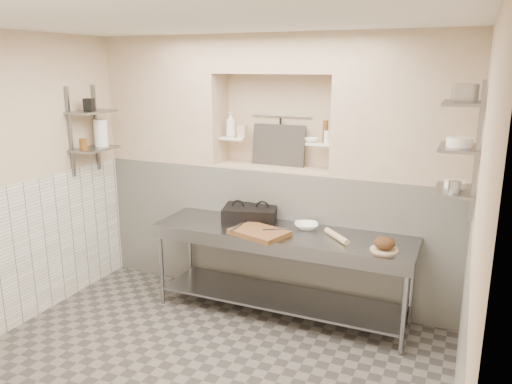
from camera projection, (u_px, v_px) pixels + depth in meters
The scene contains 48 objects.
floor at pixel (198, 375), 4.20m from camera, with size 4.00×3.90×0.10m, color #5A5550.
ceiling at pixel (186, 11), 3.49m from camera, with size 4.00×3.90×0.10m, color silver.
wall_left at pixel (1, 185), 4.64m from camera, with size 0.10×3.90×2.80m, color #C7B294.
wall_right at pixel (482, 248), 3.05m from camera, with size 0.10×3.90×2.80m, color #C7B294.
wall_back at pixel (283, 164), 5.62m from camera, with size 4.00×0.10×2.80m, color #C7B294.
backwall_lower at pixel (274, 230), 5.57m from camera, with size 4.00×0.40×1.40m, color white.
alcove_sill at pixel (275, 168), 5.40m from camera, with size 1.30×0.40×0.02m, color #C7B294.
backwall_pillar_left at pixel (168, 100), 5.74m from camera, with size 1.35×0.40×1.40m, color #C7B294.
backwall_pillar_right at pixel (406, 107), 4.71m from camera, with size 1.35×0.40×1.40m, color #C7B294.
backwall_header at pixel (276, 54), 5.10m from camera, with size 1.30×0.40×0.40m, color #C7B294.
wainscot_left at pixel (15, 257), 4.79m from camera, with size 0.02×3.90×1.40m, color white.
wainscot_right at pixel (460, 348), 3.25m from camera, with size 0.02×3.90×1.40m, color white.
alcove_shelf_left at pixel (233, 138), 5.52m from camera, with size 0.28×0.16×0.03m, color white.
alcove_shelf_right at pixel (320, 144), 5.13m from camera, with size 0.28×0.16×0.03m, color white.
utensil_rail at pixel (281, 116), 5.41m from camera, with size 0.02×0.02×0.70m, color gray.
hanging_steel at pixel (280, 132), 5.44m from camera, with size 0.02×0.02×0.30m, color black.
splash_panel at pixel (278, 145), 5.43m from camera, with size 0.60×0.02×0.45m, color #383330.
shelf_rail_left_a at pixel (96, 128), 5.62m from camera, with size 0.03×0.03×0.95m, color slate.
shelf_rail_left_b at pixel (70, 132), 5.27m from camera, with size 0.03×0.03×0.95m, color slate.
wall_shelf_left_lower at pixel (95, 149), 5.44m from camera, with size 0.30×0.50×0.03m, color slate.
wall_shelf_left_upper at pixel (92, 112), 5.34m from camera, with size 0.30×0.50×0.03m, color slate.
shelf_rail_right_a at pixel (478, 145), 4.08m from camera, with size 0.03×0.03×1.05m, color slate.
shelf_rail_right_b at pixel (477, 153), 3.72m from camera, with size 0.03×0.03×1.05m, color slate.
wall_shelf_right_lower at pixel (455, 190), 4.04m from camera, with size 0.30×0.50×0.03m, color slate.
wall_shelf_right_mid at pixel (459, 148), 3.95m from camera, with size 0.30×0.50×0.03m, color slate.
wall_shelf_right_upper at pixel (464, 103), 3.87m from camera, with size 0.30×0.50×0.03m, color slate.
prep_table at pixel (281, 256), 4.97m from camera, with size 2.60×0.70×0.90m.
panini_press at pixel (250, 213), 5.24m from camera, with size 0.63×0.53×0.15m.
cutting_board at pixel (259, 232), 4.80m from camera, with size 0.52×0.37×0.05m, color brown.
knife_blade at pixel (277, 229), 4.81m from camera, with size 0.27×0.03×0.01m, color gray.
tongs at pixel (237, 226), 4.87m from camera, with size 0.02×0.02×0.25m, color gray.
mixing_bowl at pixel (306, 226), 4.97m from camera, with size 0.24×0.24×0.06m, color white.
rolling_pin at pixel (337, 236), 4.68m from camera, with size 0.06×0.06×0.38m, color tan.
bread_board at pixel (384, 250), 4.39m from camera, with size 0.25×0.25×0.01m, color tan.
bread_loaf at pixel (385, 243), 4.38m from camera, with size 0.19×0.19×0.11m, color #4C2D19.
bottle_soap at pixel (231, 125), 5.46m from camera, with size 0.11×0.11×0.28m, color white.
jar_alcove at pixel (242, 132), 5.46m from camera, with size 0.09×0.09×0.13m, color #C7B294.
bowl_alcove at pixel (312, 140), 5.15m from camera, with size 0.14×0.14×0.05m, color white.
condiment_a at pixel (325, 133), 5.11m from camera, with size 0.05×0.05×0.20m, color brown.
condiment_b at pixel (325, 132), 5.10m from camera, with size 0.06×0.06×0.23m, color brown.
condiment_c at pixel (327, 137), 5.10m from camera, with size 0.07×0.07×0.13m, color white.
jug_left at pixel (101, 133), 5.50m from camera, with size 0.15×0.15×0.30m, color white.
jar_left at pixel (83, 144), 5.27m from camera, with size 0.08×0.08×0.12m, color brown.
box_left_upper at pixel (89, 105), 5.29m from camera, with size 0.09×0.09×0.13m, color black.
bowl_right at pixel (455, 184), 4.08m from camera, with size 0.18×0.18×0.05m, color white.
canister_right at pixel (455, 187), 3.90m from camera, with size 0.10×0.10×0.10m, color gray.
bowl_right_mid at pixel (460, 142), 3.92m from camera, with size 0.20×0.20×0.07m, color white.
basket_right at pixel (465, 92), 3.89m from camera, with size 0.17×0.21×0.13m, color gray.
Camera 1 is at (1.93, -3.19, 2.48)m, focal length 35.00 mm.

